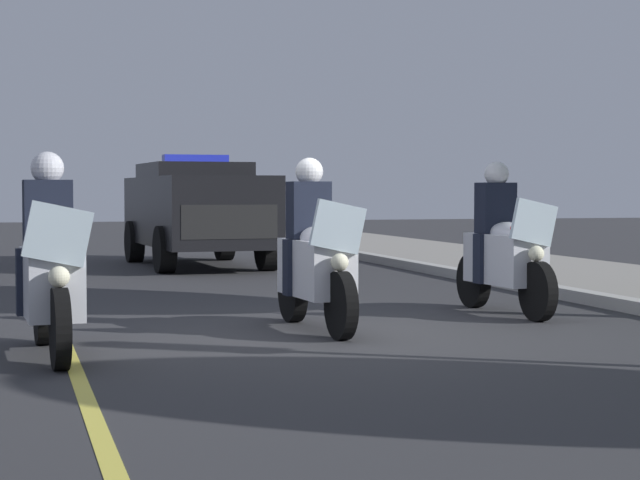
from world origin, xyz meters
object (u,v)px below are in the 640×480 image
at_px(police_suv, 197,208).
at_px(police_motorcycle_lead_left, 50,273).
at_px(police_motorcycle_lead_right, 315,260).
at_px(police_motorcycle_trailing, 504,252).

bearing_deg(police_suv, police_motorcycle_lead_left, -15.78).
bearing_deg(police_motorcycle_lead_right, police_motorcycle_trailing, 108.45).
height_order(police_motorcycle_lead_left, police_suv, police_suv).
bearing_deg(police_motorcycle_lead_left, police_motorcycle_lead_right, 112.33).
bearing_deg(police_motorcycle_lead_right, police_motorcycle_lead_left, -67.67).
relative_size(police_motorcycle_lead_right, police_suv, 0.43).
height_order(police_motorcycle_lead_right, police_suv, police_suv).
xyz_separation_m(police_motorcycle_trailing, police_suv, (-8.78, -2.01, 0.37)).
height_order(police_motorcycle_lead_right, police_motorcycle_trailing, same).
distance_m(police_motorcycle_lead_left, police_suv, 11.08).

